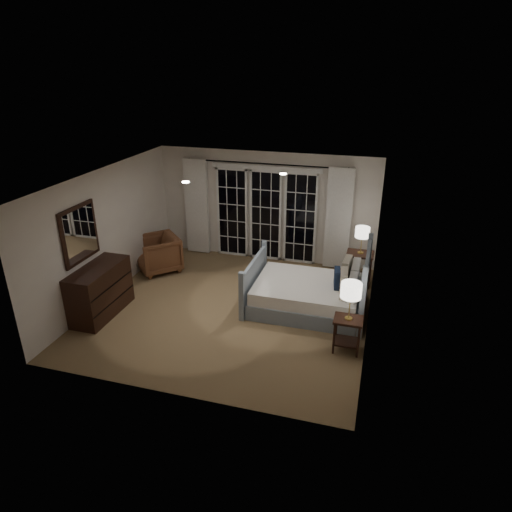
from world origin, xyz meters
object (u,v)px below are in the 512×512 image
(lamp_right, at_px, (362,233))
(nightstand_right, at_px, (359,264))
(armchair, at_px, (158,254))
(dresser, at_px, (100,291))
(bed, at_px, (311,293))
(nightstand_left, at_px, (347,330))
(lamp_left, at_px, (351,291))

(lamp_right, bearing_deg, nightstand_right, 0.00)
(armchair, relative_size, dresser, 0.66)
(lamp_right, distance_m, dresser, 5.15)
(bed, xyz_separation_m, nightstand_left, (0.79, -1.18, 0.07))
(nightstand_left, height_order, nightstand_right, nightstand_right)
(lamp_left, relative_size, dresser, 0.47)
(lamp_left, height_order, lamp_right, lamp_right)
(armchair, xyz_separation_m, dresser, (-0.13, -1.99, 0.07))
(nightstand_right, distance_m, armchair, 4.34)
(nightstand_right, distance_m, lamp_right, 0.68)
(nightstand_right, distance_m, dresser, 5.10)
(lamp_left, xyz_separation_m, armchair, (-4.31, 1.92, -0.69))
(nightstand_right, bearing_deg, lamp_right, 0.00)
(nightstand_right, xyz_separation_m, dresser, (-4.44, -2.52, 0.00))
(nightstand_left, xyz_separation_m, dresser, (-4.44, -0.07, 0.08))
(nightstand_left, bearing_deg, lamp_right, 90.12)
(nightstand_left, relative_size, armchair, 0.67)
(armchair, bearing_deg, nightstand_right, 52.00)
(nightstand_left, distance_m, lamp_left, 0.70)
(dresser, bearing_deg, bed, 18.91)
(nightstand_left, distance_m, dresser, 4.44)
(nightstand_left, bearing_deg, bed, 123.85)
(bed, distance_m, armchair, 3.60)
(lamp_left, xyz_separation_m, dresser, (-4.44, -0.07, -0.62))
(lamp_left, distance_m, dresser, 4.48)
(nightstand_right, bearing_deg, lamp_left, -89.88)
(nightstand_left, bearing_deg, lamp_left, 90.00)
(nightstand_left, height_order, dresser, dresser)
(nightstand_left, distance_m, lamp_right, 2.57)
(nightstand_left, relative_size, lamp_right, 1.05)
(nightstand_right, height_order, armchair, armchair)
(bed, bearing_deg, nightstand_left, -56.15)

